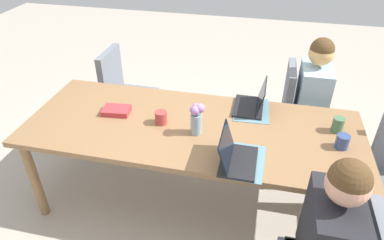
{
  "coord_description": "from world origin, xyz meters",
  "views": [
    {
      "loc": [
        -0.45,
        1.97,
        2.15
      ],
      "look_at": [
        0.0,
        0.0,
        0.8
      ],
      "focal_mm": 32.31,
      "sensor_mm": 36.0,
      "label": 1
    }
  ],
  "objects_px": {
    "laptop_near_left_near": "(252,104)",
    "coffee_mug_near_left": "(338,125)",
    "chair_near_left_far": "(124,90)",
    "book_red_cover": "(116,111)",
    "coffee_mug_centre_left": "(342,142)",
    "dining_table": "(192,134)",
    "flower_vase": "(196,117)",
    "person_near_left_near": "(308,111)",
    "chair_near_left_near": "(299,109)",
    "coffee_mug_near_right": "(161,117)",
    "laptop_far_left_mid": "(235,157)"
  },
  "relations": [
    {
      "from": "dining_table",
      "to": "book_red_cover",
      "type": "distance_m",
      "value": 0.6
    },
    {
      "from": "laptop_far_left_mid",
      "to": "coffee_mug_near_left",
      "type": "relative_size",
      "value": 2.96
    },
    {
      "from": "flower_vase",
      "to": "coffee_mug_near_left",
      "type": "distance_m",
      "value": 0.98
    },
    {
      "from": "chair_near_left_far",
      "to": "laptop_far_left_mid",
      "type": "height_order",
      "value": "laptop_far_left_mid"
    },
    {
      "from": "flower_vase",
      "to": "coffee_mug_centre_left",
      "type": "bearing_deg",
      "value": -176.79
    },
    {
      "from": "dining_table",
      "to": "laptop_near_left_near",
      "type": "distance_m",
      "value": 0.53
    },
    {
      "from": "person_near_left_near",
      "to": "coffee_mug_centre_left",
      "type": "relative_size",
      "value": 12.77
    },
    {
      "from": "dining_table",
      "to": "coffee_mug_centre_left",
      "type": "relative_size",
      "value": 25.48
    },
    {
      "from": "person_near_left_near",
      "to": "book_red_cover",
      "type": "bearing_deg",
      "value": 25.95
    },
    {
      "from": "coffee_mug_near_left",
      "to": "coffee_mug_centre_left",
      "type": "height_order",
      "value": "coffee_mug_near_left"
    },
    {
      "from": "person_near_left_near",
      "to": "coffee_mug_near_left",
      "type": "bearing_deg",
      "value": 100.8
    },
    {
      "from": "chair_near_left_far",
      "to": "person_near_left_near",
      "type": "bearing_deg",
      "value": 178.7
    },
    {
      "from": "flower_vase",
      "to": "laptop_far_left_mid",
      "type": "relative_size",
      "value": 0.73
    },
    {
      "from": "chair_near_left_far",
      "to": "coffee_mug_near_right",
      "type": "bearing_deg",
      "value": 128.67
    },
    {
      "from": "laptop_near_left_near",
      "to": "coffee_mug_near_left",
      "type": "bearing_deg",
      "value": 164.1
    },
    {
      "from": "dining_table",
      "to": "chair_near_left_near",
      "type": "xyz_separation_m",
      "value": [
        -0.8,
        -0.82,
        -0.18
      ]
    },
    {
      "from": "laptop_near_left_near",
      "to": "coffee_mug_near_left",
      "type": "relative_size",
      "value": 2.96
    },
    {
      "from": "coffee_mug_near_right",
      "to": "flower_vase",
      "type": "bearing_deg",
      "value": 166.42
    },
    {
      "from": "person_near_left_near",
      "to": "laptop_near_left_near",
      "type": "relative_size",
      "value": 3.73
    },
    {
      "from": "chair_near_left_far",
      "to": "dining_table",
      "type": "bearing_deg",
      "value": 137.58
    },
    {
      "from": "chair_near_left_far",
      "to": "coffee_mug_near_right",
      "type": "xyz_separation_m",
      "value": [
        -0.65,
        0.81,
        0.3
      ]
    },
    {
      "from": "flower_vase",
      "to": "coffee_mug_centre_left",
      "type": "xyz_separation_m",
      "value": [
        -0.95,
        -0.05,
        -0.08
      ]
    },
    {
      "from": "laptop_near_left_near",
      "to": "book_red_cover",
      "type": "xyz_separation_m",
      "value": [
        0.99,
        0.29,
        -0.02
      ]
    },
    {
      "from": "chair_near_left_near",
      "to": "coffee_mug_near_right",
      "type": "relative_size",
      "value": 9.54
    },
    {
      "from": "person_near_left_near",
      "to": "book_red_cover",
      "type": "xyz_separation_m",
      "value": [
        1.47,
        0.71,
        0.24
      ]
    },
    {
      "from": "coffee_mug_near_right",
      "to": "coffee_mug_centre_left",
      "type": "relative_size",
      "value": 1.01
    },
    {
      "from": "dining_table",
      "to": "laptop_far_left_mid",
      "type": "bearing_deg",
      "value": 136.13
    },
    {
      "from": "chair_near_left_far",
      "to": "coffee_mug_centre_left",
      "type": "height_order",
      "value": "chair_near_left_far"
    },
    {
      "from": "chair_near_left_far",
      "to": "coffee_mug_centre_left",
      "type": "relative_size",
      "value": 9.61
    },
    {
      "from": "flower_vase",
      "to": "book_red_cover",
      "type": "distance_m",
      "value": 0.66
    },
    {
      "from": "chair_near_left_far",
      "to": "laptop_far_left_mid",
      "type": "relative_size",
      "value": 2.81
    },
    {
      "from": "book_red_cover",
      "to": "person_near_left_near",
      "type": "bearing_deg",
      "value": -159.97
    },
    {
      "from": "chair_near_left_far",
      "to": "laptop_near_left_near",
      "type": "height_order",
      "value": "laptop_near_left_near"
    },
    {
      "from": "coffee_mug_near_left",
      "to": "person_near_left_near",
      "type": "bearing_deg",
      "value": -79.2
    },
    {
      "from": "chair_near_left_near",
      "to": "chair_near_left_far",
      "type": "height_order",
      "value": "same"
    },
    {
      "from": "chair_near_left_far",
      "to": "book_red_cover",
      "type": "relative_size",
      "value": 4.5
    },
    {
      "from": "flower_vase",
      "to": "laptop_far_left_mid",
      "type": "height_order",
      "value": "flower_vase"
    },
    {
      "from": "dining_table",
      "to": "chair_near_left_far",
      "type": "relative_size",
      "value": 2.65
    },
    {
      "from": "chair_near_left_far",
      "to": "coffee_mug_centre_left",
      "type": "distance_m",
      "value": 2.06
    },
    {
      "from": "book_red_cover",
      "to": "laptop_near_left_near",
      "type": "bearing_deg",
      "value": -169.71
    },
    {
      "from": "chair_near_left_far",
      "to": "book_red_cover",
      "type": "distance_m",
      "value": 0.85
    },
    {
      "from": "chair_near_left_near",
      "to": "person_near_left_near",
      "type": "bearing_deg",
      "value": 141.24
    },
    {
      "from": "dining_table",
      "to": "person_near_left_near",
      "type": "height_order",
      "value": "person_near_left_near"
    },
    {
      "from": "laptop_far_left_mid",
      "to": "coffee_mug_centre_left",
      "type": "bearing_deg",
      "value": -155.34
    },
    {
      "from": "person_near_left_near",
      "to": "book_red_cover",
      "type": "relative_size",
      "value": 5.97
    },
    {
      "from": "dining_table",
      "to": "book_red_cover",
      "type": "xyz_separation_m",
      "value": [
        0.59,
        -0.04,
        0.09
      ]
    },
    {
      "from": "dining_table",
      "to": "person_near_left_near",
      "type": "distance_m",
      "value": 1.17
    },
    {
      "from": "person_near_left_near",
      "to": "flower_vase",
      "type": "height_order",
      "value": "person_near_left_near"
    },
    {
      "from": "book_red_cover",
      "to": "laptop_far_left_mid",
      "type": "bearing_deg",
      "value": 152.47
    },
    {
      "from": "coffee_mug_near_right",
      "to": "book_red_cover",
      "type": "xyz_separation_m",
      "value": [
        0.37,
        -0.05,
        -0.03
      ]
    }
  ]
}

